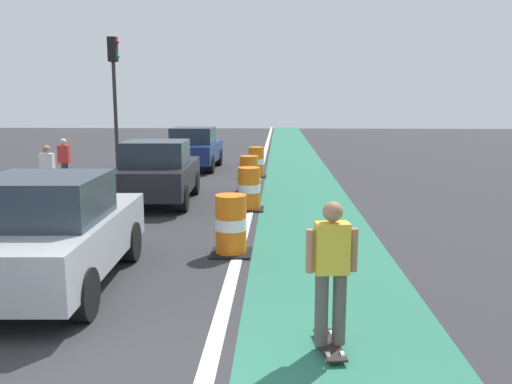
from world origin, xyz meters
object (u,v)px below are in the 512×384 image
Objects in this scene: parked_sedan_third at (194,149)px; pedestrian_waiting at (48,174)px; pedestrian_crossing at (64,163)px; skateboarder_on_lane at (331,272)px; traffic_barrel_mid at (249,189)px; traffic_barrel_back at (249,174)px; traffic_barrel_far at (256,162)px; traffic_light_corner at (114,81)px; parked_sedan_nearest at (51,233)px; traffic_barrel_front at (231,226)px; parked_sedan_second at (158,172)px.

parked_sedan_third is 2.56× the size of pedestrian_waiting.
pedestrian_waiting is at bearing -77.15° from pedestrian_crossing.
parked_sedan_third is (-4.00, 15.88, -0.08)m from skateboarder_on_lane.
traffic_barrel_mid is at bearing 99.68° from skateboarder_on_lane.
traffic_barrel_back is 3.18m from traffic_barrel_far.
parked_sedan_third is 0.81× the size of traffic_light_corner.
traffic_light_corner is at bearing 91.53° from pedestrian_waiting.
parked_sedan_nearest is 13.37m from traffic_light_corner.
traffic_barrel_front is at bearing -63.88° from traffic_light_corner.
parked_sedan_third is 5.89m from traffic_barrel_back.
parked_sedan_second reaches higher than pedestrian_crossing.
pedestrian_crossing is (-7.19, 10.49, -0.05)m from skateboarder_on_lane.
traffic_barrel_far is at bearing 77.96° from parked_sedan_nearest.
traffic_barrel_front and traffic_barrel_mid have the same top height.
traffic_barrel_back is at bearing 0.81° from pedestrian_crossing.
traffic_barrel_front is at bearing -63.57° from parked_sedan_second.
pedestrian_crossing is at bearing 154.69° from traffic_barrel_mid.
pedestrian_waiting is (-2.70, 6.11, 0.03)m from parked_sedan_nearest.
traffic_barrel_front is 0.68× the size of pedestrian_crossing.
parked_sedan_second is 2.59× the size of pedestrian_crossing.
traffic_barrel_front is 6.86m from traffic_barrel_back.
traffic_light_corner is at bearing 115.88° from parked_sedan_second.
parked_sedan_second is 2.59× the size of pedestrian_waiting.
pedestrian_crossing is (-5.71, -0.08, 0.33)m from traffic_barrel_back.
pedestrian_waiting is (-5.13, -2.59, 0.33)m from traffic_barrel_back.
traffic_barrel_far is at bearing 89.75° from traffic_barrel_front.
traffic_barrel_front is (-1.43, 3.72, -0.38)m from skateboarder_on_lane.
parked_sedan_nearest is at bearing -143.58° from traffic_barrel_front.
traffic_barrel_front is 12.55m from traffic_light_corner.
parked_sedan_nearest reaches higher than pedestrian_waiting.
skateboarder_on_lane is at bearing -25.67° from parked_sedan_nearest.
traffic_barrel_mid is at bearing 65.98° from parked_sedan_nearest.
pedestrian_crossing is at bearing 124.41° from skateboarder_on_lane.
skateboarder_on_lane is 16.37m from traffic_light_corner.
parked_sedan_nearest and parked_sedan_third have the same top height.
parked_sedan_nearest is 9.03m from traffic_barrel_back.
parked_sedan_third is at bearing 90.35° from parked_sedan_nearest.
traffic_light_corner is at bearing 84.62° from pedestrian_crossing.
traffic_barrel_front is at bearing 36.42° from parked_sedan_nearest.
pedestrian_waiting is (0.18, -6.68, -2.64)m from traffic_light_corner.
pedestrian_crossing is (-3.27, 8.61, 0.03)m from parked_sedan_nearest.
traffic_barrel_back is 0.68× the size of pedestrian_crossing.
traffic_light_corner is at bearing 116.12° from traffic_barrel_front.
pedestrian_waiting is (-2.61, -7.90, 0.03)m from parked_sedan_third.
traffic_barrel_front is 4.00m from traffic_barrel_mid.
skateboarder_on_lane reaches higher than pedestrian_crossing.
traffic_light_corner reaches higher than parked_sedan_second.
skateboarder_on_lane reaches higher than traffic_barrel_mid.
parked_sedan_second is at bearing 116.43° from traffic_barrel_front.
pedestrian_waiting is (-5.30, 0.27, 0.33)m from traffic_barrel_mid.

